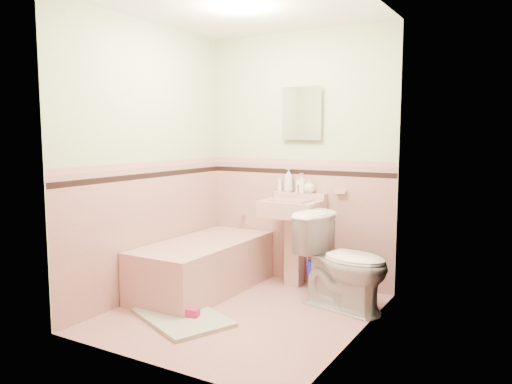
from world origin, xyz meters
The scene contains 32 objects.
floor centered at (0.00, 0.00, 0.00)m, with size 2.20×2.20×0.00m, color tan.
ceiling centered at (0.00, 0.00, 2.50)m, with size 2.20×2.20×0.00m, color white.
wall_back centered at (0.00, 1.10, 1.25)m, with size 2.50×2.50×0.00m, color #F3E1C6.
wall_front centered at (0.00, -1.10, 1.25)m, with size 2.50×2.50×0.00m, color #F3E1C6.
wall_left centered at (-1.00, 0.00, 1.25)m, with size 2.50×2.50×0.00m, color #F3E1C6.
wall_right centered at (1.00, 0.00, 1.25)m, with size 2.50×2.50×0.00m, color #F3E1C6.
wainscot_back centered at (0.00, 1.09, 0.60)m, with size 2.00×2.00×0.00m, color tan.
wainscot_front centered at (0.00, -1.09, 0.60)m, with size 2.00×2.00×0.00m, color tan.
wainscot_left centered at (-0.99, 0.00, 0.60)m, with size 2.20×2.20×0.00m, color tan.
wainscot_right centered at (0.99, 0.00, 0.60)m, with size 2.20×2.20×0.00m, color tan.
accent_back centered at (0.00, 1.08, 1.12)m, with size 2.00×2.00×0.00m, color black.
accent_front centered at (0.00, -1.08, 1.12)m, with size 2.00×2.00×0.00m, color black.
accent_left centered at (-0.98, 0.00, 1.12)m, with size 2.20×2.20×0.00m, color black.
accent_right centered at (0.98, 0.00, 1.12)m, with size 2.20×2.20×0.00m, color black.
cap_back centered at (0.00, 1.08, 1.22)m, with size 2.00×2.00×0.00m, color tan.
cap_front centered at (0.00, -1.08, 1.22)m, with size 2.00×2.00×0.00m, color tan.
cap_left centered at (-0.98, 0.00, 1.22)m, with size 2.20×2.20×0.00m, color tan.
cap_right centered at (0.98, 0.00, 1.22)m, with size 2.20×2.20×0.00m, color tan.
bathtub centered at (-0.63, 0.33, 0.23)m, with size 0.70×1.50×0.45m, color tan.
tub_faucet centered at (-0.63, 1.05, 0.63)m, with size 0.04×0.04×0.12m, color silver.
sink centered at (0.05, 0.86, 0.43)m, with size 0.55×0.48×0.86m, color tan, non-canonical shape.
sink_faucet centered at (0.05, 1.00, 0.95)m, with size 0.02×0.02×0.10m, color silver.
medicine_cabinet centered at (0.05, 1.07, 1.70)m, with size 0.37×0.04×0.46m, color white.
soap_dish centered at (0.47, 1.06, 0.95)m, with size 0.11×0.06×0.04m, color tan.
soap_bottle_left centered at (-0.08, 1.04, 1.04)m, with size 0.09×0.09×0.24m, color #B2B2B2.
soap_bottle_mid centered at (0.07, 1.04, 1.02)m, with size 0.09×0.09×0.19m, color #B2B2B2.
soap_bottle_right centered at (0.15, 1.04, 0.99)m, with size 0.11×0.11×0.14m, color #B2B2B2.
tube centered at (-0.18, 1.04, 0.98)m, with size 0.04×0.04×0.12m, color white.
toilet centered at (0.71, 0.52, 0.41)m, with size 0.46×0.80×0.82m, color white.
bucket centered at (0.36, 0.86, 0.14)m, with size 0.28×0.28×0.28m, color #1A1DB6, non-canonical shape.
bath_mat centered at (-0.34, -0.37, 0.02)m, with size 0.82×0.55×0.03m, color gray.
shoe centered at (-0.27, -0.36, 0.07)m, with size 0.16×0.08×0.07m, color #BF1E59.
Camera 1 is at (2.14, -3.43, 1.50)m, focal length 34.87 mm.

